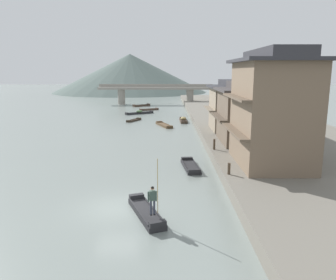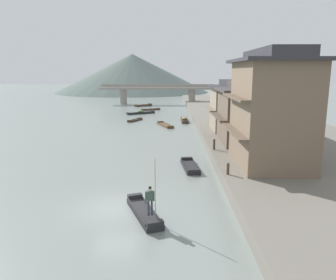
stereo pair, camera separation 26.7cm
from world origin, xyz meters
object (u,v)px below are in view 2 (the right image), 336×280
boatman_person (150,197)px  mooring_post_dock_mid (214,144)px  boat_upstream_distant (135,120)px  house_waterfront_second (247,113)px  boat_moored_third (190,166)px  mooring_post_dock_near (228,169)px  boat_moored_second (143,106)px  house_waterfront_tall (237,106)px  boat_foreground_poled (144,213)px  house_waterfront_nearest (271,109)px  boat_moored_nearest (151,110)px  boat_midriver_upstream (165,125)px  stone_bridge (157,91)px  boat_midriver_drifting (141,113)px  boat_moored_far (184,120)px

boatman_person → mooring_post_dock_mid: bearing=69.4°
boat_upstream_distant → house_waterfront_second: bearing=-56.6°
boat_moored_third → mooring_post_dock_near: (2.39, -4.56, 1.15)m
boat_moored_second → house_waterfront_tall: (14.71, -36.94, 3.72)m
boat_foreground_poled → house_waterfront_tall: size_ratio=0.61×
boat_moored_second → boat_moored_third: (8.17, -50.99, -0.03)m
boatman_person → house_waterfront_nearest: size_ratio=0.35×
boat_moored_nearest → boat_midriver_upstream: 21.10m
boat_upstream_distant → boat_moored_second: bearing=91.4°
house_waterfront_second → house_waterfront_tall: bearing=86.7°
house_waterfront_tall → stone_bridge: (-11.54, 42.04, -0.58)m
house_waterfront_nearest → stone_bridge: bearing=100.8°
boat_upstream_distant → boat_midriver_drifting: bearing=89.2°
boat_upstream_distant → house_waterfront_nearest: house_waterfront_nearest is taller
boatman_person → boat_midriver_drifting: boatman_person is taller
boat_midriver_drifting → mooring_post_dock_mid: (9.83, -33.57, 1.16)m
house_waterfront_tall → boat_moored_second: bearing=111.7°
boat_moored_far → boat_midriver_drifting: boat_moored_far is taller
boat_moored_nearest → boat_midriver_drifting: bearing=-103.2°
boat_midriver_drifting → mooring_post_dock_mid: 35.00m
boatman_person → boat_midriver_upstream: (0.20, 32.69, -1.43)m
boat_moored_far → boat_midriver_upstream: boat_moored_far is taller
boat_midriver_drifting → stone_bridge: size_ratio=0.19×
boat_moored_nearest → mooring_post_dock_near: size_ratio=4.97×
boatman_person → house_waterfront_tall: size_ratio=0.43×
house_waterfront_nearest → boat_upstream_distant: bearing=115.1°
boat_upstream_distant → boat_moored_nearest: bearing=84.1°
boat_moored_nearest → boat_midriver_drifting: size_ratio=0.76×
boat_midriver_upstream → mooring_post_dock_mid: mooring_post_dock_mid is taller
boat_foreground_poled → house_waterfront_second: 18.81m
boat_moored_third → house_waterfront_nearest: 8.05m
boat_moored_far → house_waterfront_tall: house_waterfront_tall is taller
boat_moored_third → mooring_post_dock_mid: 4.05m
boatman_person → boat_moored_third: boatman_person is taller
boat_upstream_distant → stone_bridge: 29.11m
mooring_post_dock_near → boat_midriver_drifting: bearing=103.4°
boat_midriver_upstream → stone_bridge: bearing=94.2°
boat_moored_nearest → boat_moored_third: boat_moored_third is taller
boatman_person → stone_bridge: 66.70m
boat_moored_far → house_waterfront_second: 21.17m
boat_upstream_distant → mooring_post_dock_mid: mooring_post_dock_mid is taller
mooring_post_dock_near → stone_bridge: (-7.38, 60.65, 2.01)m
boatman_person → boat_moored_second: 61.80m
boat_midriver_upstream → boat_moored_nearest: bearing=99.4°
house_waterfront_tall → boat_midriver_upstream: bearing=138.2°
boat_moored_second → stone_bridge: stone_bridge is taller
house_waterfront_second → boat_foreground_poled: bearing=-120.1°
boat_moored_third → mooring_post_dock_mid: mooring_post_dock_mid is taller
boat_midriver_upstream → house_waterfront_tall: house_waterfront_tall is taller
boat_upstream_distant → house_waterfront_tall: house_waterfront_tall is taller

